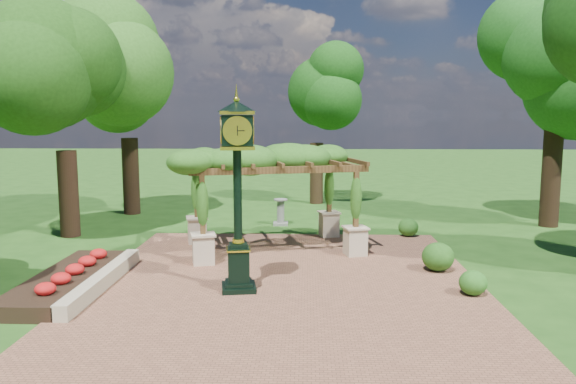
{
  "coord_description": "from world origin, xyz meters",
  "views": [
    {
      "loc": [
        0.55,
        -13.01,
        4.32
      ],
      "look_at": [
        0.0,
        2.5,
        2.2
      ],
      "focal_mm": 35.0,
      "sensor_mm": 36.0,
      "label": 1
    }
  ],
  "objects": [
    {
      "name": "shrub_back",
      "position": [
        4.15,
        6.8,
        0.36
      ],
      "size": [
        0.91,
        0.91,
        0.64
      ],
      "primitive_type": "ellipsoid",
      "rotation": [
        0.0,
        0.0,
        -0.35
      ],
      "color": "#255719",
      "rests_on": "brick_plaza"
    },
    {
      "name": "ground",
      "position": [
        0.0,
        0.0,
        0.0
      ],
      "size": [
        120.0,
        120.0,
        0.0
      ],
      "primitive_type": "plane",
      "color": "#1E4714",
      "rests_on": "ground"
    },
    {
      "name": "sundial",
      "position": [
        -0.52,
        8.92,
        0.46
      ],
      "size": [
        0.59,
        0.59,
        1.04
      ],
      "rotation": [
        0.0,
        0.0,
        0.03
      ],
      "color": "gray",
      "rests_on": "ground"
    },
    {
      "name": "pergola",
      "position": [
        -0.58,
        4.76,
        2.8
      ],
      "size": [
        6.08,
        4.63,
        3.4
      ],
      "rotation": [
        0.0,
        0.0,
        0.26
      ],
      "color": "beige",
      "rests_on": "brick_plaza"
    },
    {
      "name": "border_wall",
      "position": [
        -4.6,
        0.5,
        0.2
      ],
      "size": [
        0.35,
        5.0,
        0.4
      ],
      "primitive_type": "cube",
      "color": "#C6B793",
      "rests_on": "ground"
    },
    {
      "name": "tree_north",
      "position": [
        0.98,
        14.53,
        5.26
      ],
      "size": [
        3.34,
        3.34,
        7.71
      ],
      "color": "#342315",
      "rests_on": "ground"
    },
    {
      "name": "brick_plaza",
      "position": [
        0.0,
        1.0,
        0.02
      ],
      "size": [
        10.0,
        12.0,
        0.04
      ],
      "primitive_type": "cube",
      "color": "brown",
      "rests_on": "ground"
    },
    {
      "name": "shrub_front",
      "position": [
        4.53,
        0.17,
        0.34
      ],
      "size": [
        0.79,
        0.79,
        0.6
      ],
      "primitive_type": "ellipsoid",
      "rotation": [
        0.0,
        0.0,
        0.2
      ],
      "color": "#265F1B",
      "rests_on": "brick_plaza"
    },
    {
      "name": "tree_west_near",
      "position": [
        -8.01,
        6.56,
        5.46
      ],
      "size": [
        4.11,
        4.11,
        7.97
      ],
      "color": "#372016",
      "rests_on": "ground"
    },
    {
      "name": "tree_east_far",
      "position": [
        10.02,
        9.02,
        6.83
      ],
      "size": [
        4.3,
        4.3,
        9.96
      ],
      "color": "black",
      "rests_on": "ground"
    },
    {
      "name": "tree_west_far",
      "position": [
        -7.24,
        11.27,
        5.92
      ],
      "size": [
        4.51,
        4.51,
        8.63
      ],
      "color": "black",
      "rests_on": "ground"
    },
    {
      "name": "pedestal_clock",
      "position": [
        -1.14,
        0.36,
        2.83
      ],
      "size": [
        1.07,
        1.07,
        4.73
      ],
      "rotation": [
        0.0,
        0.0,
        0.16
      ],
      "color": "black",
      "rests_on": "brick_plaza"
    },
    {
      "name": "flower_bed",
      "position": [
        -5.5,
        0.5,
        0.18
      ],
      "size": [
        1.5,
        5.0,
        0.36
      ],
      "primitive_type": "cube",
      "color": "red",
      "rests_on": "ground"
    },
    {
      "name": "shrub_mid",
      "position": [
        4.17,
        2.28,
        0.44
      ],
      "size": [
        1.09,
        1.09,
        0.8
      ],
      "primitive_type": "ellipsoid",
      "rotation": [
        0.0,
        0.0,
        0.27
      ],
      "color": "#225217",
      "rests_on": "brick_plaza"
    }
  ]
}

